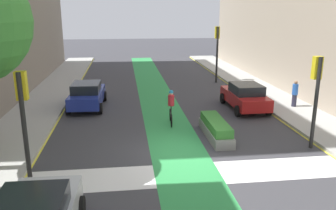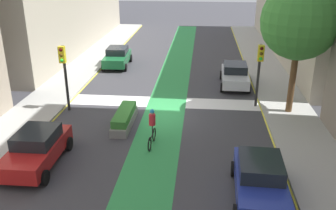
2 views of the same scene
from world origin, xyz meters
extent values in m
plane|color=#38383D|center=(0.00, 0.00, 0.00)|extent=(120.00, 120.00, 0.00)
cube|color=#2D8C47|center=(-0.18, 0.00, 0.00)|extent=(2.40, 60.00, 0.01)
cube|color=silver|center=(0.00, -2.00, 0.00)|extent=(12.00, 1.80, 0.01)
cube|color=yellow|center=(-6.00, 0.00, 0.01)|extent=(0.16, 60.00, 0.01)
cube|color=yellow|center=(6.00, 0.00, 0.01)|extent=(0.16, 60.00, 0.01)
cylinder|color=black|center=(5.60, -0.19, 1.97)|extent=(0.16, 0.16, 3.95)
cube|color=gold|center=(5.60, 0.01, 3.47)|extent=(0.35, 0.28, 0.95)
sphere|color=#3F0A0A|center=(5.60, 0.15, 3.77)|extent=(0.20, 0.20, 0.20)
sphere|color=#4C380C|center=(5.60, 0.15, 3.47)|extent=(0.20, 0.20, 0.20)
sphere|color=#26D833|center=(5.60, 0.15, 3.17)|extent=(0.20, 0.20, 0.20)
cylinder|color=black|center=(-5.69, -1.92, 1.93)|extent=(0.16, 0.16, 3.87)
cube|color=gold|center=(-5.69, -1.72, 3.39)|extent=(0.35, 0.28, 0.95)
sphere|color=#3F0A0A|center=(-5.69, -1.58, 3.69)|extent=(0.20, 0.20, 0.20)
sphere|color=#4C380C|center=(-5.69, -1.58, 3.39)|extent=(0.20, 0.20, 0.20)
sphere|color=#26D833|center=(-5.69, -1.58, 3.09)|extent=(0.20, 0.20, 0.20)
cylinder|color=black|center=(5.18, 14.07, 2.25)|extent=(0.16, 0.16, 4.51)
cube|color=gold|center=(5.18, 14.27, 4.03)|extent=(0.35, 0.28, 0.95)
sphere|color=#3F0A0A|center=(5.18, 14.41, 4.33)|extent=(0.20, 0.20, 0.20)
sphere|color=#4C380C|center=(5.18, 14.41, 4.03)|extent=(0.20, 0.20, 0.20)
sphere|color=#26D833|center=(5.18, 14.41, 3.73)|extent=(0.20, 0.20, 0.20)
cylinder|color=black|center=(-3.72, -4.27, 0.32)|extent=(0.24, 0.65, 0.64)
cube|color=navy|center=(-4.62, 7.66, 0.67)|extent=(1.96, 4.27, 0.70)
cube|color=black|center=(-4.63, 7.46, 1.29)|extent=(1.68, 2.06, 0.55)
cylinder|color=black|center=(-5.46, 9.16, 0.32)|extent=(0.24, 0.65, 0.64)
cylinder|color=black|center=(-3.66, 9.09, 0.32)|extent=(0.24, 0.65, 0.64)
cylinder|color=black|center=(-5.57, 6.22, 0.32)|extent=(0.24, 0.65, 0.64)
cylinder|color=black|center=(-3.77, 6.15, 0.32)|extent=(0.24, 0.65, 0.64)
cube|color=#A51919|center=(4.79, 6.09, 0.67)|extent=(1.83, 4.21, 0.70)
cube|color=black|center=(4.79, 5.89, 1.29)|extent=(1.62, 2.01, 0.55)
cylinder|color=black|center=(3.88, 7.56, 0.32)|extent=(0.22, 0.64, 0.64)
cylinder|color=black|center=(5.68, 7.57, 0.32)|extent=(0.22, 0.64, 0.64)
cylinder|color=black|center=(3.90, 4.62, 0.32)|extent=(0.22, 0.64, 0.64)
cylinder|color=black|center=(5.70, 4.63, 0.32)|extent=(0.22, 0.64, 0.64)
torus|color=black|center=(0.05, 4.34, 0.34)|extent=(0.11, 0.68, 0.68)
torus|color=black|center=(-0.03, 3.30, 0.34)|extent=(0.11, 0.68, 0.68)
cylinder|color=black|center=(0.01, 3.82, 0.52)|extent=(0.13, 0.95, 0.06)
cylinder|color=black|center=(0.00, 3.67, 0.79)|extent=(0.05, 0.05, 0.50)
cylinder|color=red|center=(0.00, 3.67, 1.31)|extent=(0.32, 0.32, 0.55)
sphere|color=beige|center=(0.00, 3.67, 1.70)|extent=(0.22, 0.22, 0.22)
sphere|color=#268CCC|center=(0.00, 3.67, 1.74)|extent=(0.23, 0.23, 0.23)
cylinder|color=#262638|center=(7.78, 5.76, 0.51)|extent=(0.28, 0.28, 0.72)
cylinder|color=#2659B2|center=(7.78, 5.76, 1.19)|extent=(0.34, 0.34, 0.64)
sphere|color=#8C6647|center=(7.78, 5.76, 1.62)|extent=(0.21, 0.21, 0.21)
cube|color=slate|center=(1.82, 1.61, 0.23)|extent=(0.88, 3.40, 0.45)
cube|color=#33722D|center=(1.82, 1.61, 0.65)|extent=(0.79, 3.06, 0.40)
camera|label=1|loc=(-2.34, -13.34, 5.78)|focal=37.11mm
camera|label=2|loc=(-2.29, 19.71, 8.56)|focal=39.43mm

